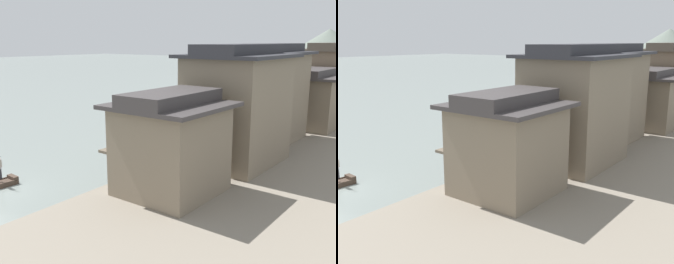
# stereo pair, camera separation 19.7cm
# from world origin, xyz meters

# --- Properties ---
(boat_moored_nearest) EXTENTS (3.70, 4.49, 0.65)m
(boat_moored_nearest) POSITION_xyz_m (-1.52, 22.54, 0.21)
(boat_moored_nearest) COLOR #232326
(boat_moored_nearest) RESTS_ON ground
(boat_moored_second) EXTENTS (0.98, 4.70, 0.65)m
(boat_moored_second) POSITION_xyz_m (4.37, 23.81, 0.22)
(boat_moored_second) COLOR brown
(boat_moored_second) RESTS_ON ground
(boat_moored_third) EXTENTS (1.22, 3.88, 0.47)m
(boat_moored_third) POSITION_xyz_m (3.92, 50.21, 0.16)
(boat_moored_third) COLOR #232326
(boat_moored_third) RESTS_ON ground
(boat_moored_far) EXTENTS (1.60, 4.27, 0.46)m
(boat_moored_far) POSITION_xyz_m (4.47, 54.92, 0.16)
(boat_moored_far) COLOR #232326
(boat_moored_far) RESTS_ON ground
(house_waterfront_nearest) EXTENTS (6.40, 6.34, 6.14)m
(house_waterfront_nearest) POSITION_xyz_m (10.21, 5.78, 3.62)
(house_waterfront_nearest) COLOR #7F705B
(house_waterfront_nearest) RESTS_ON riverbank_right
(house_waterfront_second) EXTENTS (6.81, 8.09, 8.74)m
(house_waterfront_second) POSITION_xyz_m (10.41, 13.65, 4.90)
(house_waterfront_second) COLOR #7F705B
(house_waterfront_second) RESTS_ON riverbank_right
(house_waterfront_tall) EXTENTS (5.51, 8.27, 8.74)m
(house_waterfront_tall) POSITION_xyz_m (9.76, 21.39, 4.91)
(house_waterfront_tall) COLOR #7F705B
(house_waterfront_tall) RESTS_ON riverbank_right
(house_waterfront_narrow) EXTENTS (7.09, 7.48, 6.14)m
(house_waterfront_narrow) POSITION_xyz_m (10.55, 29.79, 3.61)
(house_waterfront_narrow) COLOR #7F705B
(house_waterfront_narrow) RESTS_ON riverbank_right
(house_waterfront_far) EXTENTS (6.11, 7.82, 8.74)m
(house_waterfront_far) POSITION_xyz_m (10.06, 37.54, 4.91)
(house_waterfront_far) COLOR #75604C
(house_waterfront_far) RESTS_ON riverbank_right
(mooring_post_dock_near) EXTENTS (0.20, 0.20, 0.93)m
(mooring_post_dock_near) POSITION_xyz_m (6.55, 6.30, 1.07)
(mooring_post_dock_near) COLOR #473828
(mooring_post_dock_near) RESTS_ON riverbank_right
(mooring_post_dock_mid) EXTENTS (0.20, 0.20, 0.75)m
(mooring_post_dock_mid) POSITION_xyz_m (6.55, 17.74, 0.99)
(mooring_post_dock_mid) COLOR #473828
(mooring_post_dock_mid) RESTS_ON riverbank_right
(hill_far_centre) EXTENTS (42.88, 42.88, 13.50)m
(hill_far_centre) POSITION_xyz_m (-14.97, 126.28, 6.75)
(hill_far_centre) COLOR slate
(hill_far_centre) RESTS_ON ground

